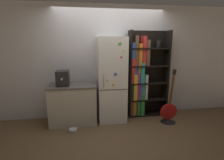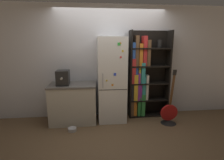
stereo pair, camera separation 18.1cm
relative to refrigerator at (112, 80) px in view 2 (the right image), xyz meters
The scene contains 8 objects.
ground_plane 0.95m from the refrigerator, 89.99° to the right, with size 16.00×16.00×0.00m, color brown.
wall_back 0.48m from the refrigerator, 89.99° to the left, with size 8.00×0.05×2.60m.
refrigerator is the anchor object (origin of this frame).
bookshelf 0.78m from the refrigerator, 11.82° to the left, with size 0.94×0.31×2.03m.
kitchen_counter 1.00m from the refrigerator, behind, with size 1.01×0.64×0.87m.
espresso_machine 1.05m from the refrigerator, behind, with size 0.26×0.35×0.31m.
guitar 1.49m from the refrigerator, 16.09° to the right, with size 0.38×0.34×1.22m.
pet_bowl 1.33m from the refrigerator, 150.27° to the right, with size 0.17×0.17×0.07m.
Camera 2 is at (-0.39, -3.63, 1.75)m, focal length 28.00 mm.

